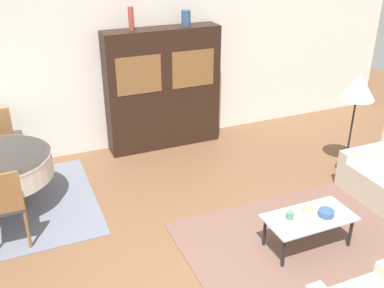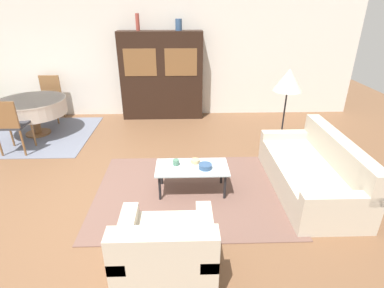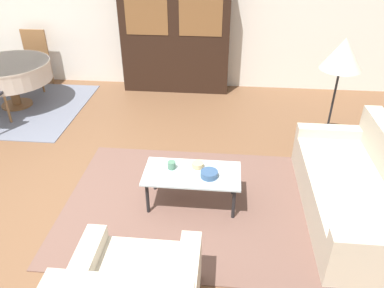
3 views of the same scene
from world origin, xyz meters
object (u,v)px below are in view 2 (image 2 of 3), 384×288
(dining_chair_far, at_px, (50,95))
(floor_lamp, at_px, (288,82))
(couch, at_px, (313,172))
(dining_table, at_px, (32,107))
(display_cabinet, at_px, (162,76))
(cup, at_px, (176,162))
(vase_short, at_px, (179,25))
(dining_chair_near, at_px, (10,123))
(bowl, at_px, (205,166))
(bowl_small, at_px, (195,161))
(coffee_table, at_px, (192,169))
(vase_tall, at_px, (138,22))
(armchair, at_px, (166,252))

(dining_chair_far, height_order, floor_lamp, floor_lamp)
(couch, distance_m, dining_table, 5.29)
(couch, xyz_separation_m, display_cabinet, (-2.30, 3.15, 0.68))
(cup, bearing_deg, vase_short, 89.31)
(display_cabinet, xyz_separation_m, dining_table, (-2.52, -0.98, -0.37))
(dining_chair_near, relative_size, bowl, 5.54)
(bowl, distance_m, bowl_small, 0.21)
(coffee_table, bearing_deg, couch, 0.02)
(couch, distance_m, vase_short, 4.07)
(dining_chair_far, bearing_deg, vase_short, -177.68)
(display_cabinet, height_order, bowl, display_cabinet)
(floor_lamp, bearing_deg, cup, -146.26)
(dining_chair_near, height_order, floor_lamp, floor_lamp)
(dining_chair_near, bearing_deg, floor_lamp, 0.14)
(dining_table, relative_size, floor_lamp, 0.87)
(bowl_small, bearing_deg, dining_chair_far, 137.21)
(couch, xyz_separation_m, vase_tall, (-2.75, 3.15, 1.81))
(coffee_table, relative_size, bowl_small, 8.04)
(bowl, height_order, vase_tall, vase_tall)
(cup, distance_m, vase_short, 3.48)
(coffee_table, height_order, display_cabinet, display_cabinet)
(couch, distance_m, display_cabinet, 3.95)
(dining_chair_far, relative_size, vase_tall, 2.93)
(coffee_table, bearing_deg, dining_chair_far, 135.67)
(bowl, bearing_deg, display_cabinet, 103.44)
(coffee_table, xyz_separation_m, display_cabinet, (-0.58, 3.15, 0.60))
(dining_chair_near, relative_size, dining_chair_far, 1.00)
(couch, height_order, armchair, couch)
(vase_tall, bearing_deg, coffee_table, -71.74)
(couch, xyz_separation_m, dining_chair_near, (-4.81, 1.30, 0.30))
(cup, relative_size, bowl_small, 0.68)
(bowl, bearing_deg, bowl_small, 128.63)
(couch, relative_size, vase_tall, 5.83)
(armchair, height_order, dining_chair_far, dining_chair_far)
(dining_chair_far, xyz_separation_m, floor_lamp, (4.76, -1.72, 0.68))
(display_cabinet, distance_m, bowl_small, 3.15)
(couch, height_order, bowl, couch)
(vase_tall, bearing_deg, dining_table, -154.56)
(armchair, relative_size, dining_chair_near, 0.95)
(armchair, bearing_deg, floor_lamp, 54.68)
(dining_table, distance_m, bowl, 3.96)
(armchair, relative_size, vase_short, 4.02)
(vase_short, bearing_deg, floor_lamp, -44.90)
(dining_chair_far, bearing_deg, coffee_table, 135.67)
(coffee_table, relative_size, dining_table, 0.78)
(coffee_table, distance_m, vase_tall, 3.74)
(dining_table, height_order, bowl, dining_table)
(display_cabinet, distance_m, dining_chair_near, 3.14)
(display_cabinet, height_order, dining_chair_near, display_cabinet)
(display_cabinet, xyz_separation_m, bowl, (0.76, -3.20, -0.53))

